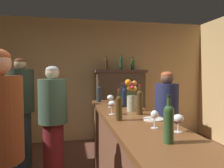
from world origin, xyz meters
The scene contains 21 objects.
wall_back centered at (0.00, 2.90, 1.32)m, with size 5.94×0.12×2.64m, color tan.
bar_counter centered at (0.44, 0.26, 0.53)m, with size 0.57×2.63×1.04m.
display_cabinet centered at (0.88, 2.62, 0.81)m, with size 1.11×0.37×1.55m.
wine_bottle_syrah centered at (0.25, 1.35, 1.18)m, with size 0.06×0.06×0.31m.
wine_bottle_merlot centered at (0.59, 1.32, 1.17)m, with size 0.06×0.06×0.28m.
wine_bottle_riesling centered at (0.51, 0.86, 1.18)m, with size 0.07×0.07×0.32m.
wine_bottle_rose centered at (0.44, -0.56, 1.18)m, with size 0.07×0.07×0.31m.
wine_bottle_pinot centered at (0.55, 0.34, 1.19)m, with size 0.07×0.07×0.32m.
wine_bottle_chardonnay centered at (0.27, 0.11, 1.17)m, with size 0.06×0.06×0.30m.
wine_glass_front centered at (0.49, -0.20, 1.15)m, with size 0.06×0.06×0.14m.
wine_glass_mid centered at (0.62, -0.34, 1.14)m, with size 0.08×0.08×0.13m.
wine_glass_rear centered at (0.26, 0.40, 1.15)m, with size 0.08×0.08×0.15m.
wine_glass_spare centered at (0.33, 0.86, 1.17)m, with size 0.08×0.08×0.16m.
flower_arrangement centered at (0.53, 0.57, 1.22)m, with size 0.15×0.14×0.37m.
cheese_plate centered at (0.59, 0.08, 1.05)m, with size 0.20×0.20×0.01m, color white.
display_bottle_left centered at (0.58, 2.62, 1.68)m, with size 0.07×0.07×0.29m.
display_bottle_midleft centered at (0.89, 2.62, 1.70)m, with size 0.07×0.07×0.33m.
display_bottle_center centered at (1.15, 2.62, 1.68)m, with size 0.07×0.07×0.28m.
patron_tall centered at (-0.93, 1.67, 0.93)m, with size 0.39×0.39×1.71m.
patron_by_cabinet centered at (-0.42, 1.22, 0.86)m, with size 0.39×0.39×1.58m.
bartender centered at (1.11, 0.88, 0.83)m, with size 0.32×0.32×1.51m.
Camera 1 is at (-0.16, -1.77, 1.49)m, focal length 33.60 mm.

